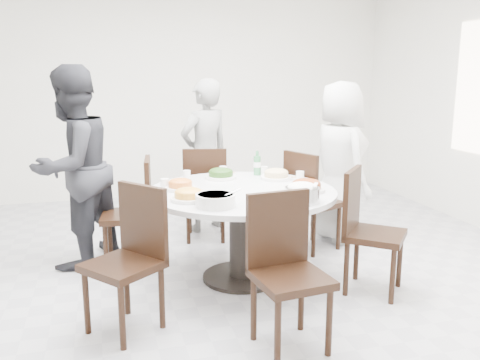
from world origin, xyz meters
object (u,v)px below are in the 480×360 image
object	(u,v)px
soup_bowl	(216,200)
rice_bowl	(302,195)
chair_ne	(314,200)
beverage_bottle	(257,163)
chair_sw	(123,262)
chair_nw	(127,213)
chair_n	(205,193)
diner_middle	(205,156)
chair_se	(375,232)
diner_left	(73,168)
chair_s	(291,275)
diner_right	(339,162)
dining_table	(242,235)

from	to	relation	value
soup_bowl	rice_bowl	bearing A→B (deg)	-4.90
chair_ne	beverage_bottle	world-z (taller)	beverage_bottle
chair_sw	chair_nw	bearing A→B (deg)	137.07
chair_n	diner_middle	bearing A→B (deg)	-89.75
chair_ne	chair_se	xyz separation A→B (m)	(0.06, -1.02, 0.00)
beverage_bottle	diner_middle	bearing A→B (deg)	108.98
beverage_bottle	diner_left	bearing A→B (deg)	173.81
chair_ne	diner_left	xyz separation A→B (m)	(-2.16, 0.19, 0.39)
soup_bowl	beverage_bottle	world-z (taller)	beverage_bottle
chair_s	beverage_bottle	xyz separation A→B (m)	(0.30, 1.64, 0.39)
chair_s	rice_bowl	bearing A→B (deg)	56.32
diner_right	chair_ne	bearing A→B (deg)	113.18
chair_s	diner_left	distance (m)	2.27
chair_n	diner_left	world-z (taller)	diner_left
diner_right	diner_middle	bearing A→B (deg)	53.54
rice_bowl	chair_se	bearing A→B (deg)	-1.84
chair_sw	chair_se	world-z (taller)	same
soup_bowl	chair_se	bearing A→B (deg)	-3.40
dining_table	diner_right	xyz separation A→B (m)	(1.21, 0.72, 0.42)
rice_bowl	dining_table	bearing A→B (deg)	123.10
chair_se	diner_middle	distance (m)	2.15
chair_ne	chair_s	distance (m)	1.84
chair_ne	soup_bowl	bearing A→B (deg)	106.82
soup_bowl	diner_middle	bearing A→B (deg)	80.53
chair_n	diner_right	world-z (taller)	diner_right
diner_right	chair_sw	bearing A→B (deg)	114.67
chair_s	beverage_bottle	distance (m)	1.71
chair_sw	soup_bowl	world-z (taller)	chair_sw
chair_sw	soup_bowl	bearing A→B (deg)	67.66
chair_nw	diner_left	size ratio (longest dim) A/B	0.55
chair_n	soup_bowl	size ratio (longest dim) A/B	3.37
chair_ne	chair_sw	distance (m)	2.15
chair_se	beverage_bottle	xyz separation A→B (m)	(-0.62, 1.04, 0.39)
diner_middle	rice_bowl	bearing A→B (deg)	75.77
beverage_bottle	chair_se	bearing A→B (deg)	-59.24
chair_nw	chair_sw	bearing A→B (deg)	2.65
diner_left	chair_n	bearing A→B (deg)	147.78
chair_n	chair_s	size ratio (longest dim) A/B	1.00
chair_ne	diner_right	world-z (taller)	diner_right
chair_ne	chair_se	distance (m)	1.03
chair_sw	chair_se	size ratio (longest dim) A/B	1.00
chair_se	rice_bowl	world-z (taller)	chair_se
chair_n	rice_bowl	distance (m)	1.66
dining_table	beverage_bottle	size ratio (longest dim) A/B	6.78
chair_nw	beverage_bottle	distance (m)	1.24
dining_table	rice_bowl	xyz separation A→B (m)	(0.32, -0.48, 0.43)
dining_table	chair_se	distance (m)	1.05
diner_right	diner_left	world-z (taller)	diner_left
chair_s	beverage_bottle	size ratio (longest dim) A/B	4.30
beverage_bottle	chair_nw	bearing A→B (deg)	179.80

